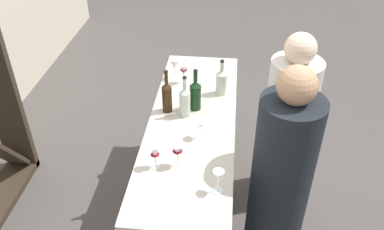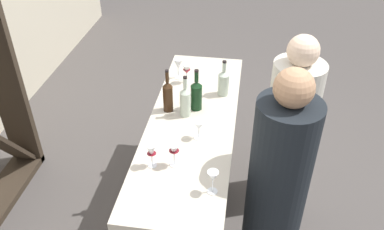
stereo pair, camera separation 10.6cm
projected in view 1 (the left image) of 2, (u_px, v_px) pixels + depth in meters
ground_plane at (192, 211)px, 3.43m from camera, size 12.00×12.00×0.00m
bar_counter at (192, 170)px, 3.16m from camera, size 1.94×0.61×0.95m
wine_bottle_leftmost_clear_pale at (185, 101)px, 2.87m from camera, size 0.08×0.08×0.32m
wine_bottle_second_left_amber_brown at (167, 96)px, 2.91m from camera, size 0.07×0.07×0.33m
wine_bottle_center_dark_green at (195, 94)px, 2.94m from camera, size 0.08×0.08×0.32m
wine_bottle_second_right_clear_pale at (221, 81)px, 3.11m from camera, size 0.08×0.08×0.29m
wine_glass_near_left at (218, 177)px, 2.27m from camera, size 0.07×0.07×0.15m
wine_glass_near_center at (200, 126)px, 2.68m from camera, size 0.07×0.07×0.13m
wine_glass_near_right at (177, 151)px, 2.44m from camera, size 0.07×0.07×0.16m
wine_glass_far_left at (184, 70)px, 3.24m from camera, size 0.07×0.07×0.16m
wine_glass_far_center at (155, 153)px, 2.44m from camera, size 0.07×0.07×0.16m
wine_glass_far_right at (175, 65)px, 3.30m from camera, size 0.07×0.07×0.17m
person_left_guest at (287, 128)px, 3.25m from camera, size 0.44×0.44×1.49m
person_center_guest at (279, 188)px, 2.62m from camera, size 0.46×0.46×1.64m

